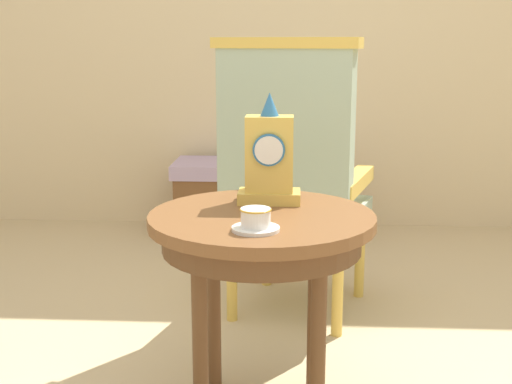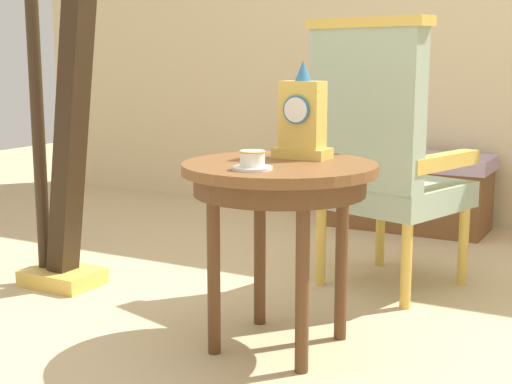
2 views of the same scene
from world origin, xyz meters
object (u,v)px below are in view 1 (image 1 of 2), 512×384
Objects in this scene: side_table at (262,241)px; window_bench at (253,198)px; teacup_left at (256,221)px; mantel_clock at (269,159)px; armchair at (293,178)px.

window_bench is (-0.14, 1.97, -0.34)m from side_table.
window_bench is (-0.14, 2.15, -0.45)m from teacup_left.
teacup_left is 0.33m from mantel_clock.
mantel_clock reaches higher than teacup_left.
side_table is 0.26m from mantel_clock.
side_table is 0.57× the size of armchair.
mantel_clock is 0.66m from armchair.
side_table is 0.21m from teacup_left.
armchair is at bearing 84.16° from teacup_left.
side_table is at bearing -96.61° from armchair.
armchair reaches higher than window_bench.
mantel_clock is at bearing 83.34° from side_table.
mantel_clock reaches higher than side_table.
armchair is at bearing 83.39° from side_table.
armchair is (0.07, 0.63, -0.18)m from mantel_clock.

